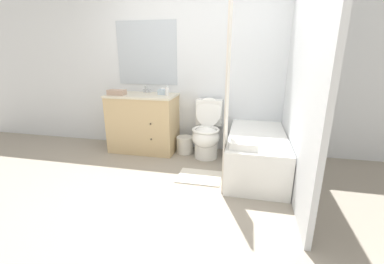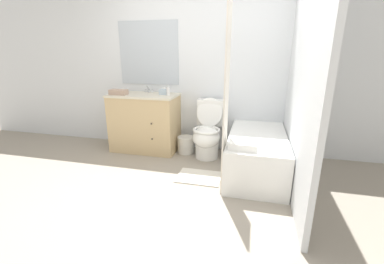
{
  "view_description": "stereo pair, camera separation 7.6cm",
  "coord_description": "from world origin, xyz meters",
  "px_view_note": "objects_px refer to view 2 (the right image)",
  "views": [
    {
      "loc": [
        0.78,
        -2.28,
        1.48
      ],
      "look_at": [
        0.12,
        0.7,
        0.53
      ],
      "focal_mm": 24.0,
      "sensor_mm": 36.0,
      "label": 1
    },
    {
      "loc": [
        0.86,
        -2.27,
        1.48
      ],
      "look_at": [
        0.12,
        0.7,
        0.53
      ],
      "focal_mm": 24.0,
      "sensor_mm": 36.0,
      "label": 2
    }
  ],
  "objects_px": {
    "bath_towel_folded": "(243,145)",
    "wastebasket": "(186,145)",
    "bath_mat": "(199,177)",
    "tissue_box": "(164,92)",
    "toilet": "(208,133)",
    "vanity_cabinet": "(145,122)",
    "soap_dispenser": "(168,91)",
    "hand_towel_folded": "(119,92)",
    "bathtub": "(257,154)",
    "sink_faucet": "(149,90)"
  },
  "relations": [
    {
      "from": "bath_towel_folded",
      "to": "wastebasket",
      "type": "bearing_deg",
      "value": 133.37
    },
    {
      "from": "wastebasket",
      "to": "bath_mat",
      "type": "xyz_separation_m",
      "value": [
        0.38,
        -0.77,
        -0.12
      ]
    },
    {
      "from": "wastebasket",
      "to": "tissue_box",
      "type": "xyz_separation_m",
      "value": [
        -0.35,
        0.06,
        0.79
      ]
    },
    {
      "from": "toilet",
      "to": "bath_mat",
      "type": "distance_m",
      "value": 0.78
    },
    {
      "from": "vanity_cabinet",
      "to": "wastebasket",
      "type": "bearing_deg",
      "value": 1.1
    },
    {
      "from": "toilet",
      "to": "soap_dispenser",
      "type": "relative_size",
      "value": 5.64
    },
    {
      "from": "hand_towel_folded",
      "to": "toilet",
      "type": "bearing_deg",
      "value": 2.48
    },
    {
      "from": "bathtub",
      "to": "wastebasket",
      "type": "height_order",
      "value": "bathtub"
    },
    {
      "from": "toilet",
      "to": "vanity_cabinet",
      "type": "bearing_deg",
      "value": 176.44
    },
    {
      "from": "sink_faucet",
      "to": "soap_dispenser",
      "type": "bearing_deg",
      "value": -29.32
    },
    {
      "from": "sink_faucet",
      "to": "bath_mat",
      "type": "distance_m",
      "value": 1.66
    },
    {
      "from": "bathtub",
      "to": "wastebasket",
      "type": "distance_m",
      "value": 1.14
    },
    {
      "from": "vanity_cabinet",
      "to": "soap_dispenser",
      "type": "xyz_separation_m",
      "value": [
        0.4,
        -0.03,
        0.49
      ]
    },
    {
      "from": "bathtub",
      "to": "bath_mat",
      "type": "distance_m",
      "value": 0.79
    },
    {
      "from": "tissue_box",
      "to": "vanity_cabinet",
      "type": "bearing_deg",
      "value": -167.18
    },
    {
      "from": "vanity_cabinet",
      "to": "bath_mat",
      "type": "xyz_separation_m",
      "value": [
        1.03,
        -0.75,
        -0.44
      ]
    },
    {
      "from": "bathtub",
      "to": "bath_towel_folded",
      "type": "height_order",
      "value": "bath_towel_folded"
    },
    {
      "from": "tissue_box",
      "to": "soap_dispenser",
      "type": "bearing_deg",
      "value": -43.62
    },
    {
      "from": "wastebasket",
      "to": "bath_mat",
      "type": "height_order",
      "value": "wastebasket"
    },
    {
      "from": "toilet",
      "to": "hand_towel_folded",
      "type": "bearing_deg",
      "value": -177.52
    },
    {
      "from": "vanity_cabinet",
      "to": "hand_towel_folded",
      "type": "relative_size",
      "value": 4.03
    },
    {
      "from": "bathtub",
      "to": "soap_dispenser",
      "type": "xyz_separation_m",
      "value": [
        -1.29,
        0.4,
        0.69
      ]
    },
    {
      "from": "tissue_box",
      "to": "hand_towel_folded",
      "type": "xyz_separation_m",
      "value": [
        -0.64,
        -0.19,
        -0.0
      ]
    },
    {
      "from": "soap_dispenser",
      "to": "hand_towel_folded",
      "type": "relative_size",
      "value": 0.6
    },
    {
      "from": "sink_faucet",
      "to": "tissue_box",
      "type": "relative_size",
      "value": 1.04
    },
    {
      "from": "hand_towel_folded",
      "to": "bath_towel_folded",
      "type": "height_order",
      "value": "hand_towel_folded"
    },
    {
      "from": "toilet",
      "to": "bath_mat",
      "type": "xyz_separation_m",
      "value": [
        0.03,
        -0.69,
        -0.36
      ]
    },
    {
      "from": "hand_towel_folded",
      "to": "sink_faucet",
      "type": "bearing_deg",
      "value": 42.92
    },
    {
      "from": "bathtub",
      "to": "sink_faucet",
      "type": "bearing_deg",
      "value": 159.88
    },
    {
      "from": "sink_faucet",
      "to": "bath_mat",
      "type": "height_order",
      "value": "sink_faucet"
    },
    {
      "from": "vanity_cabinet",
      "to": "toilet",
      "type": "distance_m",
      "value": 1.0
    },
    {
      "from": "toilet",
      "to": "hand_towel_folded",
      "type": "distance_m",
      "value": 1.45
    },
    {
      "from": "soap_dispenser",
      "to": "bath_mat",
      "type": "xyz_separation_m",
      "value": [
        0.63,
        -0.73,
        -0.93
      ]
    },
    {
      "from": "toilet",
      "to": "tissue_box",
      "type": "distance_m",
      "value": 0.9
    },
    {
      "from": "bathtub",
      "to": "wastebasket",
      "type": "xyz_separation_m",
      "value": [
        -1.04,
        0.43,
        -0.13
      ]
    },
    {
      "from": "bath_towel_folded",
      "to": "bath_mat",
      "type": "height_order",
      "value": "bath_towel_folded"
    },
    {
      "from": "vanity_cabinet",
      "to": "hand_towel_folded",
      "type": "height_order",
      "value": "hand_towel_folded"
    },
    {
      "from": "wastebasket",
      "to": "soap_dispenser",
      "type": "bearing_deg",
      "value": -171.19
    },
    {
      "from": "bath_mat",
      "to": "hand_towel_folded",
      "type": "bearing_deg",
      "value": 155.15
    },
    {
      "from": "bath_towel_folded",
      "to": "bath_mat",
      "type": "distance_m",
      "value": 0.76
    },
    {
      "from": "tissue_box",
      "to": "soap_dispenser",
      "type": "xyz_separation_m",
      "value": [
        0.1,
        -0.09,
        0.03
      ]
    },
    {
      "from": "sink_faucet",
      "to": "tissue_box",
      "type": "bearing_deg",
      "value": -23.38
    },
    {
      "from": "sink_faucet",
      "to": "hand_towel_folded",
      "type": "distance_m",
      "value": 0.47
    },
    {
      "from": "toilet",
      "to": "bath_towel_folded",
      "type": "distance_m",
      "value": 1.03
    },
    {
      "from": "vanity_cabinet",
      "to": "bathtub",
      "type": "relative_size",
      "value": 0.73
    },
    {
      "from": "sink_faucet",
      "to": "wastebasket",
      "type": "distance_m",
      "value": 1.04
    },
    {
      "from": "bath_towel_folded",
      "to": "soap_dispenser",
      "type": "bearing_deg",
      "value": 141.63
    },
    {
      "from": "hand_towel_folded",
      "to": "bath_towel_folded",
      "type": "xyz_separation_m",
      "value": [
        1.88,
        -0.81,
        -0.38
      ]
    },
    {
      "from": "toilet",
      "to": "bathtub",
      "type": "distance_m",
      "value": 0.79
    },
    {
      "from": "bath_mat",
      "to": "tissue_box",
      "type": "bearing_deg",
      "value": 131.41
    }
  ]
}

